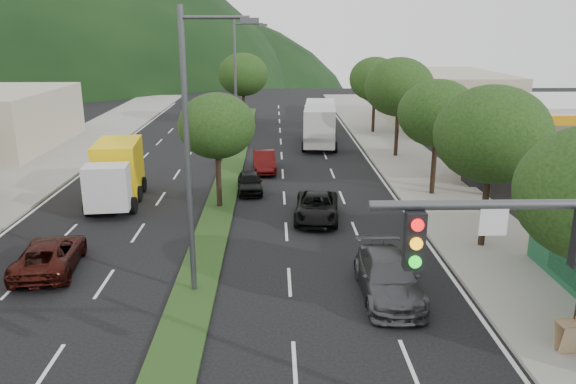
{
  "coord_description": "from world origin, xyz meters",
  "views": [
    {
      "loc": [
        2.97,
        -10.75,
        9.27
      ],
      "look_at": [
        3.59,
        14.46,
        1.89
      ],
      "focal_mm": 35.0,
      "sensor_mm": 36.0,
      "label": 1
    }
  ],
  "objects_px": {
    "streetlight_near": "(193,142)",
    "tree_med_far": "(243,75)",
    "tree_r_d": "(399,87)",
    "motorhome": "(320,123)",
    "suv_maroon": "(50,255)",
    "car_queue_c": "(264,161)",
    "tree_r_b": "(492,134)",
    "car_queue_a": "(250,182)",
    "tree_med_near": "(217,126)",
    "car_queue_b": "(388,277)",
    "box_truck": "(117,174)",
    "streetlight_mid": "(238,78)",
    "tree_r_e": "(375,79)",
    "tree_r_c": "(438,113)",
    "car_queue_d": "(317,207)",
    "a_frame_sign": "(567,334)"
  },
  "relations": [
    {
      "from": "tree_r_d",
      "to": "car_queue_d",
      "type": "height_order",
      "value": "tree_r_d"
    },
    {
      "from": "tree_r_c",
      "to": "streetlight_near",
      "type": "xyz_separation_m",
      "value": [
        -11.79,
        -12.0,
        0.84
      ]
    },
    {
      "from": "car_queue_a",
      "to": "box_truck",
      "type": "bearing_deg",
      "value": -172.85
    },
    {
      "from": "tree_r_c",
      "to": "tree_med_far",
      "type": "height_order",
      "value": "tree_med_far"
    },
    {
      "from": "tree_r_b",
      "to": "car_queue_a",
      "type": "distance_m",
      "value": 14.51
    },
    {
      "from": "tree_med_far",
      "to": "car_queue_c",
      "type": "height_order",
      "value": "tree_med_far"
    },
    {
      "from": "streetlight_mid",
      "to": "a_frame_sign",
      "type": "height_order",
      "value": "streetlight_mid"
    },
    {
      "from": "tree_med_far",
      "to": "streetlight_near",
      "type": "distance_m",
      "value": 36.01
    },
    {
      "from": "tree_r_d",
      "to": "box_truck",
      "type": "relative_size",
      "value": 1.07
    },
    {
      "from": "car_queue_a",
      "to": "a_frame_sign",
      "type": "bearing_deg",
      "value": -65.15
    },
    {
      "from": "tree_r_b",
      "to": "tree_r_e",
      "type": "relative_size",
      "value": 1.03
    },
    {
      "from": "streetlight_mid",
      "to": "car_queue_b",
      "type": "height_order",
      "value": "streetlight_mid"
    },
    {
      "from": "motorhome",
      "to": "tree_med_far",
      "type": "bearing_deg",
      "value": 131.72
    },
    {
      "from": "tree_r_b",
      "to": "streetlight_near",
      "type": "height_order",
      "value": "streetlight_near"
    },
    {
      "from": "car_queue_d",
      "to": "tree_med_near",
      "type": "bearing_deg",
      "value": 163.93
    },
    {
      "from": "tree_med_near",
      "to": "tree_med_far",
      "type": "xyz_separation_m",
      "value": [
        0.0,
        26.0,
        0.58
      ]
    },
    {
      "from": "suv_maroon",
      "to": "car_queue_c",
      "type": "height_order",
      "value": "car_queue_c"
    },
    {
      "from": "motorhome",
      "to": "streetlight_mid",
      "type": "bearing_deg",
      "value": -157.97
    },
    {
      "from": "tree_med_far",
      "to": "tree_med_near",
      "type": "bearing_deg",
      "value": -90.0
    },
    {
      "from": "tree_r_c",
      "to": "car_queue_c",
      "type": "xyz_separation_m",
      "value": [
        -9.73,
        5.98,
        -4.07
      ]
    },
    {
      "from": "car_queue_b",
      "to": "box_truck",
      "type": "xyz_separation_m",
      "value": [
        -12.76,
        11.93,
        0.79
      ]
    },
    {
      "from": "suv_maroon",
      "to": "a_frame_sign",
      "type": "distance_m",
      "value": 18.61
    },
    {
      "from": "suv_maroon",
      "to": "car_queue_b",
      "type": "height_order",
      "value": "car_queue_b"
    },
    {
      "from": "box_truck",
      "to": "tree_r_e",
      "type": "bearing_deg",
      "value": -136.68
    },
    {
      "from": "tree_med_far",
      "to": "suv_maroon",
      "type": "relative_size",
      "value": 1.48
    },
    {
      "from": "streetlight_near",
      "to": "streetlight_mid",
      "type": "height_order",
      "value": "same"
    },
    {
      "from": "car_queue_a",
      "to": "box_truck",
      "type": "relative_size",
      "value": 0.52
    },
    {
      "from": "streetlight_near",
      "to": "motorhome",
      "type": "xyz_separation_m",
      "value": [
        6.51,
        26.99,
        -3.82
      ]
    },
    {
      "from": "tree_med_near",
      "to": "car_queue_b",
      "type": "bearing_deg",
      "value": -56.28
    },
    {
      "from": "tree_r_d",
      "to": "motorhome",
      "type": "relative_size",
      "value": 0.82
    },
    {
      "from": "tree_r_e",
      "to": "motorhome",
      "type": "height_order",
      "value": "tree_r_e"
    },
    {
      "from": "streetlight_mid",
      "to": "car_queue_c",
      "type": "xyz_separation_m",
      "value": [
        2.06,
        -7.02,
        -4.9
      ]
    },
    {
      "from": "tree_r_b",
      "to": "motorhome",
      "type": "relative_size",
      "value": 0.79
    },
    {
      "from": "car_queue_a",
      "to": "car_queue_b",
      "type": "xyz_separation_m",
      "value": [
        5.5,
        -13.47,
        0.13
      ]
    },
    {
      "from": "car_queue_b",
      "to": "motorhome",
      "type": "height_order",
      "value": "motorhome"
    },
    {
      "from": "tree_med_near",
      "to": "box_truck",
      "type": "distance_m",
      "value": 6.61
    },
    {
      "from": "tree_r_d",
      "to": "streetlight_mid",
      "type": "relative_size",
      "value": 0.72
    },
    {
      "from": "tree_r_b",
      "to": "tree_med_near",
      "type": "xyz_separation_m",
      "value": [
        -12.0,
        6.0,
        -0.61
      ]
    },
    {
      "from": "a_frame_sign",
      "to": "streetlight_mid",
      "type": "bearing_deg",
      "value": 106.51
    },
    {
      "from": "streetlight_near",
      "to": "tree_med_far",
      "type": "bearing_deg",
      "value": 90.33
    },
    {
      "from": "tree_r_e",
      "to": "car_queue_b",
      "type": "bearing_deg",
      "value": -98.74
    },
    {
      "from": "tree_r_d",
      "to": "suv_maroon",
      "type": "distance_m",
      "value": 27.22
    },
    {
      "from": "tree_r_c",
      "to": "car_queue_d",
      "type": "relative_size",
      "value": 1.4
    },
    {
      "from": "tree_r_b",
      "to": "car_queue_d",
      "type": "distance_m",
      "value": 9.12
    },
    {
      "from": "streetlight_mid",
      "to": "car_queue_c",
      "type": "height_order",
      "value": "streetlight_mid"
    },
    {
      "from": "tree_med_far",
      "to": "car_queue_d",
      "type": "relative_size",
      "value": 1.5
    },
    {
      "from": "tree_r_e",
      "to": "tree_med_far",
      "type": "distance_m",
      "value": 12.65
    },
    {
      "from": "tree_med_far",
      "to": "streetlight_mid",
      "type": "relative_size",
      "value": 0.69
    },
    {
      "from": "tree_r_e",
      "to": "tree_med_far",
      "type": "relative_size",
      "value": 0.97
    },
    {
      "from": "tree_r_d",
      "to": "a_frame_sign",
      "type": "distance_m",
      "value": 26.85
    }
  ]
}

